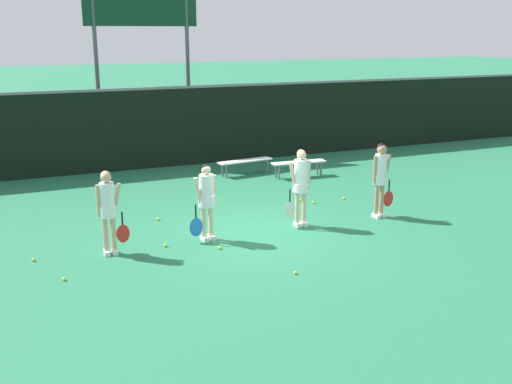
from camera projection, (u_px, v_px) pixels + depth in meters
ground_plane at (255, 233)px, 13.15m from camera, size 140.00×140.00×0.00m
fence_windscreen at (167, 127)px, 19.23m from camera, size 60.00×0.08×2.59m
scoreboard at (141, 13)px, 19.81m from camera, size 3.80×0.15×6.22m
bench_courtside at (299, 164)px, 18.09m from camera, size 1.70×0.45×0.47m
bench_far at (245, 162)px, 18.41m from camera, size 1.80×0.58×0.45m
player_0 at (108, 206)px, 11.68m from camera, size 0.60×0.33×1.69m
player_1 at (206, 197)px, 12.49m from camera, size 0.63×0.36×1.63m
player_2 at (301, 181)px, 13.37m from camera, size 0.65×0.37×1.76m
player_3 at (381, 174)px, 14.03m from camera, size 0.61×0.32×1.78m
tennis_ball_0 at (165, 245)px, 12.30m from camera, size 0.07×0.07×0.07m
tennis_ball_1 at (34, 260)px, 11.53m from camera, size 0.07×0.07×0.07m
tennis_ball_2 at (300, 200)px, 15.57m from camera, size 0.07×0.07×0.07m
tennis_ball_3 at (295, 273)px, 10.92m from camera, size 0.06×0.06×0.06m
tennis_ball_4 at (158, 219)px, 14.02m from camera, size 0.07×0.07×0.07m
tennis_ball_5 at (344, 198)px, 15.76m from camera, size 0.07×0.07×0.07m
tennis_ball_6 at (313, 203)px, 15.35m from camera, size 0.07×0.07×0.07m
tennis_ball_7 at (64, 279)px, 10.64m from camera, size 0.07×0.07×0.07m
tennis_ball_8 at (115, 232)px, 13.14m from camera, size 0.07×0.07×0.07m
tennis_ball_9 at (220, 248)px, 12.17m from camera, size 0.07×0.07×0.07m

